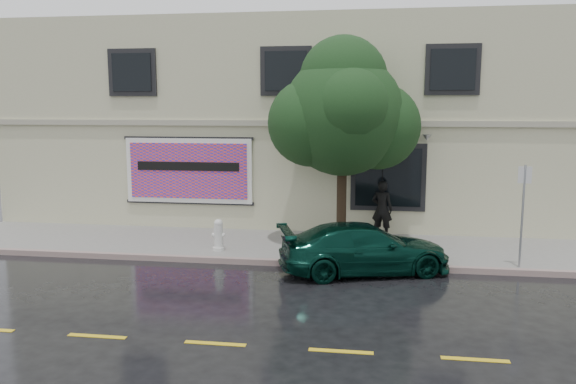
# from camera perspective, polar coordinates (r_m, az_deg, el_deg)

# --- Properties ---
(ground) EXTENTS (90.00, 90.00, 0.00)m
(ground) POSITION_cam_1_polar(r_m,az_deg,el_deg) (13.45, -3.35, -9.16)
(ground) COLOR black
(ground) RESTS_ON ground
(sidewalk) EXTENTS (20.00, 3.50, 0.15)m
(sidewalk) POSITION_cam_1_polar(r_m,az_deg,el_deg) (16.50, -1.08, -5.50)
(sidewalk) COLOR gray
(sidewalk) RESTS_ON ground
(curb) EXTENTS (20.00, 0.18, 0.16)m
(curb) POSITION_cam_1_polar(r_m,az_deg,el_deg) (14.84, -2.18, -7.13)
(curb) COLOR gray
(curb) RESTS_ON ground
(road_marking) EXTENTS (19.00, 0.12, 0.01)m
(road_marking) POSITION_cam_1_polar(r_m,az_deg,el_deg) (10.26, -7.41, -15.01)
(road_marking) COLOR gold
(road_marking) RESTS_ON ground
(building) EXTENTS (20.00, 8.12, 7.00)m
(building) POSITION_cam_1_polar(r_m,az_deg,el_deg) (21.69, 1.38, 7.06)
(building) COLOR beige
(building) RESTS_ON ground
(billboard) EXTENTS (4.30, 0.16, 2.20)m
(billboard) POSITION_cam_1_polar(r_m,az_deg,el_deg) (18.51, -10.08, 2.15)
(billboard) COLOR white
(billboard) RESTS_ON ground
(car) EXTENTS (4.61, 3.06, 1.24)m
(car) POSITION_cam_1_polar(r_m,az_deg,el_deg) (14.17, 7.77, -5.69)
(car) COLOR black
(car) RESTS_ON ground
(pedestrian) EXTENTS (0.73, 0.58, 1.76)m
(pedestrian) POSITION_cam_1_polar(r_m,az_deg,el_deg) (17.29, 9.53, -1.72)
(pedestrian) COLOR black
(pedestrian) RESTS_ON sidewalk
(umbrella) EXTENTS (1.32, 1.32, 0.76)m
(umbrella) POSITION_cam_1_polar(r_m,az_deg,el_deg) (17.11, 9.64, 2.43)
(umbrella) COLOR black
(umbrella) RESTS_ON pedestrian
(street_tree) EXTENTS (3.49, 3.49, 5.47)m
(street_tree) POSITION_cam_1_polar(r_m,az_deg,el_deg) (16.27, 5.59, 7.74)
(street_tree) COLOR #322516
(street_tree) RESTS_ON sidewalk
(fire_hydrant) EXTENTS (0.36, 0.34, 0.88)m
(fire_hydrant) POSITION_cam_1_polar(r_m,az_deg,el_deg) (15.76, -7.07, -4.36)
(fire_hydrant) COLOR silver
(fire_hydrant) RESTS_ON sidewalk
(sign_pole) EXTENTS (0.32, 0.06, 2.57)m
(sign_pole) POSITION_cam_1_polar(r_m,az_deg,el_deg) (14.92, 22.75, -1.35)
(sign_pole) COLOR gray
(sign_pole) RESTS_ON sidewalk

